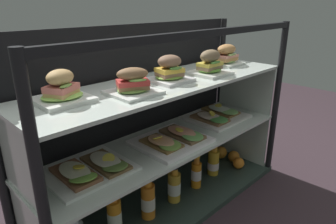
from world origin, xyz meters
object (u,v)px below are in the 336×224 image
(juice_bottle_front_second, at_px, (115,217))
(juice_bottle_tucked_behind, at_px, (196,174))
(plated_roll_sandwich_far_left, at_px, (62,90))
(open_sandwich_tray_near_left_corner, at_px, (217,115))
(juice_bottle_near_post, at_px, (148,200))
(open_sandwich_tray_near_right_corner, at_px, (173,139))
(juice_bottle_back_right, at_px, (174,186))
(open_sandwich_tray_far_left, at_px, (90,169))
(juice_bottle_back_center, at_px, (213,162))
(plated_roll_sandwich_far_right, at_px, (133,84))
(plated_roll_sandwich_near_right_corner, at_px, (210,65))
(orange_fruit_beside_bottles, at_px, (234,156))
(plated_roll_sandwich_left_of_center, at_px, (170,71))
(orange_fruit_rolled_forward, at_px, (221,152))
(plated_roll_sandwich_mid_left, at_px, (226,56))
(orange_fruit_near_left_post, at_px, (238,163))

(juice_bottle_front_second, height_order, juice_bottle_tucked_behind, juice_bottle_front_second)
(plated_roll_sandwich_far_left, bearing_deg, open_sandwich_tray_near_left_corner, -2.01)
(plated_roll_sandwich_far_left, distance_m, juice_bottle_near_post, 0.70)
(plated_roll_sandwich_far_left, xyz_separation_m, open_sandwich_tray_near_right_corner, (0.50, -0.09, -0.33))
(open_sandwich_tray_near_right_corner, bearing_deg, juice_bottle_back_right, 25.87)
(open_sandwich_tray_far_left, relative_size, juice_bottle_front_second, 1.52)
(open_sandwich_tray_far_left, height_order, juice_bottle_near_post, open_sandwich_tray_far_left)
(plated_roll_sandwich_far_left, distance_m, juice_bottle_back_center, 1.08)
(plated_roll_sandwich_far_right, bearing_deg, plated_roll_sandwich_far_left, 157.48)
(plated_roll_sandwich_near_right_corner, bearing_deg, plated_roll_sandwich_far_left, 172.07)
(open_sandwich_tray_far_left, height_order, juice_bottle_front_second, open_sandwich_tray_far_left)
(juice_bottle_near_post, height_order, juice_bottle_back_right, juice_bottle_near_post)
(juice_bottle_tucked_behind, distance_m, orange_fruit_beside_bottles, 0.41)
(plated_roll_sandwich_far_left, bearing_deg, plated_roll_sandwich_left_of_center, -7.05)
(plated_roll_sandwich_far_left, relative_size, orange_fruit_rolled_forward, 2.29)
(open_sandwich_tray_far_left, bearing_deg, orange_fruit_beside_bottles, -1.25)
(plated_roll_sandwich_far_right, relative_size, juice_bottle_tucked_behind, 0.91)
(plated_roll_sandwich_near_right_corner, relative_size, plated_roll_sandwich_mid_left, 1.06)
(orange_fruit_beside_bottles, bearing_deg, plated_roll_sandwich_mid_left, 150.27)
(orange_fruit_rolled_forward, bearing_deg, orange_fruit_beside_bottles, -78.69)
(plated_roll_sandwich_mid_left, relative_size, open_sandwich_tray_far_left, 0.50)
(plated_roll_sandwich_left_of_center, xyz_separation_m, open_sandwich_tray_near_right_corner, (-0.00, -0.02, -0.34))
(open_sandwich_tray_far_left, bearing_deg, plated_roll_sandwich_left_of_center, -2.60)
(plated_roll_sandwich_far_left, relative_size, open_sandwich_tray_near_left_corner, 0.56)
(plated_roll_sandwich_far_left, xyz_separation_m, juice_bottle_near_post, (0.33, -0.08, -0.61))
(plated_roll_sandwich_left_of_center, distance_m, juice_bottle_back_right, 0.62)
(juice_bottle_front_second, xyz_separation_m, juice_bottle_near_post, (0.19, -0.01, -0.00))
(plated_roll_sandwich_far_right, distance_m, open_sandwich_tray_far_left, 0.39)
(open_sandwich_tray_near_right_corner, relative_size, juice_bottle_back_right, 1.64)
(plated_roll_sandwich_far_left, relative_size, open_sandwich_tray_near_right_corner, 0.56)
(plated_roll_sandwich_far_left, xyz_separation_m, plated_roll_sandwich_far_right, (0.25, -0.10, -0.00))
(plated_roll_sandwich_far_left, height_order, juice_bottle_near_post, plated_roll_sandwich_far_left)
(plated_roll_sandwich_left_of_center, bearing_deg, plated_roll_sandwich_mid_left, 5.35)
(open_sandwich_tray_far_left, height_order, juice_bottle_back_center, open_sandwich_tray_far_left)
(plated_roll_sandwich_far_left, distance_m, open_sandwich_tray_far_left, 0.34)
(plated_roll_sandwich_far_left, xyz_separation_m, juice_bottle_tucked_behind, (0.70, -0.07, -0.62))
(juice_bottle_near_post, relative_size, juice_bottle_back_center, 1.07)
(juice_bottle_back_right, height_order, juice_bottle_tucked_behind, juice_bottle_back_right)
(plated_roll_sandwich_left_of_center, bearing_deg, open_sandwich_tray_near_right_corner, -96.74)
(open_sandwich_tray_near_right_corner, bearing_deg, juice_bottle_back_center, 4.10)
(orange_fruit_beside_bottles, height_order, orange_fruit_near_left_post, orange_fruit_beside_bottles)
(plated_roll_sandwich_far_right, xyz_separation_m, juice_bottle_tucked_behind, (0.45, 0.03, -0.62))
(orange_fruit_beside_bottles, bearing_deg, juice_bottle_back_center, 178.29)
(open_sandwich_tray_near_left_corner, height_order, juice_bottle_back_center, open_sandwich_tray_near_left_corner)
(open_sandwich_tray_near_left_corner, height_order, juice_bottle_tucked_behind, open_sandwich_tray_near_left_corner)
(juice_bottle_near_post, height_order, orange_fruit_near_left_post, juice_bottle_near_post)
(plated_roll_sandwich_left_of_center, bearing_deg, open_sandwich_tray_near_left_corner, 3.94)
(juice_bottle_front_second, bearing_deg, juice_bottle_back_center, 0.53)
(open_sandwich_tray_near_left_corner, bearing_deg, open_sandwich_tray_far_left, -179.38)
(juice_bottle_back_center, bearing_deg, plated_roll_sandwich_far_right, -175.96)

